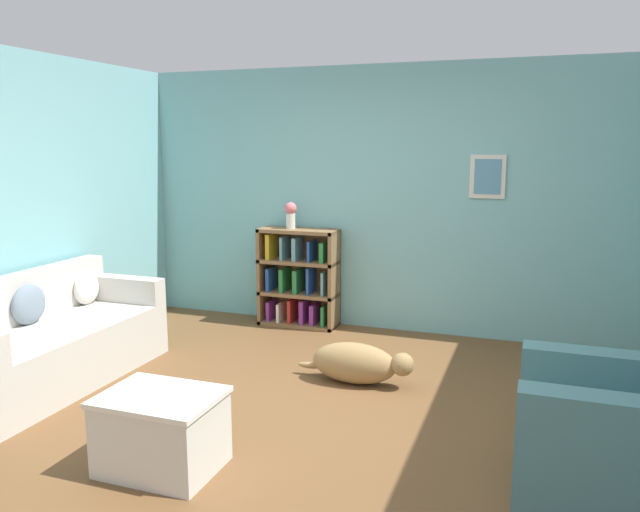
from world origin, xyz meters
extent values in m
plane|color=brown|center=(0.00, 0.00, 0.00)|extent=(14.00, 14.00, 0.00)
cube|color=#7AB7BC|center=(0.00, 2.25, 1.30)|extent=(5.60, 0.10, 2.60)
cube|color=silver|center=(1.00, 2.19, 1.55)|extent=(0.32, 0.02, 0.40)
cube|color=#568EAD|center=(1.00, 2.18, 1.55)|extent=(0.24, 0.01, 0.32)
cube|color=#7AB7BC|center=(-2.55, 0.00, 1.30)|extent=(0.10, 5.00, 2.60)
cube|color=beige|center=(-2.03, -0.09, 0.23)|extent=(0.82, 1.88, 0.45)
cube|color=beige|center=(-2.36, -0.09, 0.65)|extent=(0.16, 1.88, 0.39)
cube|color=beige|center=(-2.03, 0.77, 0.56)|extent=(0.82, 0.16, 0.22)
ellipsoid|color=slate|center=(-2.24, -0.09, 0.61)|extent=(0.14, 0.32, 0.32)
ellipsoid|color=beige|center=(-2.24, 0.57, 0.60)|extent=(0.14, 0.29, 0.29)
cube|color=olive|center=(-1.20, 2.02, 0.50)|extent=(0.04, 0.31, 1.00)
cube|color=olive|center=(-0.43, 2.02, 0.50)|extent=(0.04, 0.31, 1.00)
cube|color=olive|center=(-0.81, 2.17, 0.50)|extent=(0.81, 0.02, 1.00)
cube|color=olive|center=(-0.81, 2.02, 0.02)|extent=(0.81, 0.31, 0.04)
cube|color=olive|center=(-0.81, 2.02, 0.33)|extent=(0.81, 0.31, 0.04)
cube|color=olive|center=(-0.81, 2.02, 0.67)|extent=(0.81, 0.31, 0.04)
cube|color=olive|center=(-0.81, 2.02, 0.98)|extent=(0.81, 0.31, 0.04)
cube|color=#7A2D84|center=(-1.12, 2.01, 0.13)|extent=(0.03, 0.23, 0.22)
cube|color=#234C9E|center=(-1.11, 2.01, 0.47)|extent=(0.03, 0.23, 0.24)
cube|color=gold|center=(-1.11, 2.01, 0.81)|extent=(0.04, 0.23, 0.26)
cube|color=silver|center=(-1.00, 2.01, 0.12)|extent=(0.03, 0.23, 0.21)
cube|color=#287A3D|center=(-0.96, 2.01, 0.47)|extent=(0.04, 0.23, 0.24)
cube|color=#60939E|center=(-0.96, 2.01, 0.80)|extent=(0.03, 0.23, 0.24)
cube|color=#B22823|center=(-0.88, 2.01, 0.15)|extent=(0.03, 0.23, 0.26)
cube|color=#287A3D|center=(-0.81, 2.01, 0.47)|extent=(0.05, 0.23, 0.24)
cube|color=#60939E|center=(-0.82, 2.01, 0.80)|extent=(0.04, 0.23, 0.23)
cube|color=#7A2D84|center=(-0.74, 2.01, 0.15)|extent=(0.04, 0.23, 0.26)
cube|color=#234C9E|center=(-0.67, 2.01, 0.49)|extent=(0.03, 0.23, 0.27)
cube|color=#234C9E|center=(-0.66, 2.01, 0.79)|extent=(0.03, 0.23, 0.21)
cube|color=#7A2D84|center=(-0.63, 2.01, 0.13)|extent=(0.04, 0.23, 0.22)
cube|color=#60939E|center=(-0.52, 2.01, 0.47)|extent=(0.03, 0.23, 0.24)
cube|color=#287A3D|center=(-0.53, 2.01, 0.79)|extent=(0.04, 0.23, 0.20)
cube|color=#287A3D|center=(-0.52, 2.01, 0.13)|extent=(0.03, 0.23, 0.22)
cube|color=slate|center=(1.89, -0.39, 0.23)|extent=(0.92, 0.87, 0.47)
cube|color=slate|center=(1.89, -0.73, 0.58)|extent=(0.92, 0.18, 0.22)
cube|color=slate|center=(1.89, -0.04, 0.58)|extent=(0.92, 0.18, 0.22)
cube|color=silver|center=(-0.49, -0.94, 0.23)|extent=(0.64, 0.49, 0.45)
cube|color=white|center=(-0.49, -0.94, 0.44)|extent=(0.67, 0.51, 0.03)
ellipsoid|color=#9E7A4C|center=(0.18, 0.69, 0.16)|extent=(0.68, 0.29, 0.32)
sphere|color=#9E7A4C|center=(0.56, 0.69, 0.20)|extent=(0.18, 0.18, 0.18)
ellipsoid|color=#9E7A4C|center=(-0.21, 0.73, 0.08)|extent=(0.20, 0.05, 0.05)
cylinder|color=silver|center=(-0.90, 2.02, 1.08)|extent=(0.09, 0.09, 0.16)
sphere|color=#E06B70|center=(-0.90, 2.02, 1.21)|extent=(0.12, 0.12, 0.12)
camera|label=1|loc=(1.49, -3.76, 1.85)|focal=35.00mm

